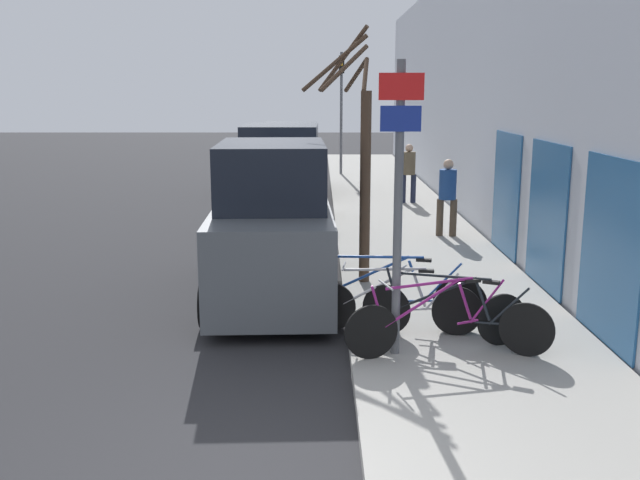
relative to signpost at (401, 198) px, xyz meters
name	(u,v)px	position (x,y,z in m)	size (l,w,h in m)	color
ground_plane	(296,231)	(-1.54, 8.38, -2.05)	(80.00, 80.00, 0.00)	#28282B
sidewalk_curb	(394,209)	(1.06, 11.18, -1.98)	(3.20, 32.00, 0.15)	#9E9B93
building_facade	(463,92)	(2.81, 11.10, 1.18)	(0.23, 32.00, 6.50)	#B2B7C1
signpost	(401,198)	(0.00, 0.00, 0.00)	(0.51, 0.12, 3.47)	#595B60
bicycle_0	(441,321)	(0.52, 0.05, -1.51)	(2.31, 0.74, 0.91)	black
bicycle_1	(456,315)	(0.75, 0.31, -1.51)	(2.21, 1.13, 0.91)	black
bicycle_2	(396,305)	(0.05, 0.74, -1.52)	(2.28, 0.46, 0.90)	black
bicycle_3	(389,295)	(-0.02, 1.06, -1.48)	(2.61, 0.73, 0.99)	black
parked_car_0	(276,229)	(-1.65, 2.85, -0.93)	(2.12, 4.69, 2.50)	#51565B
parked_car_1	(284,185)	(-1.80, 8.20, -0.93)	(2.11, 4.20, 2.51)	silver
parked_car_2	(294,164)	(-1.81, 13.99, -1.02)	(2.03, 4.38, 2.30)	black
pedestrian_near	(450,192)	(1.85, 7.10, -0.94)	(0.43, 0.37, 1.67)	#4C3D2D
pedestrian_far	(412,169)	(1.59, 11.80, -0.95)	(0.43, 0.37, 1.65)	#1E2338
street_tree	(364,162)	(-0.24, 3.36, 0.08)	(1.13, 1.48, 4.13)	#4C3828
traffic_light	(344,97)	(-0.11, 18.91, 0.98)	(0.20, 0.30, 4.50)	#595B60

